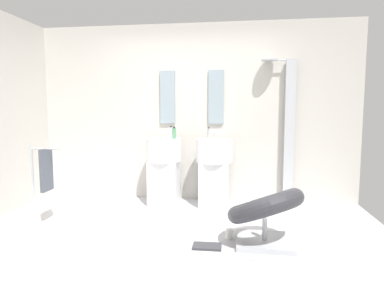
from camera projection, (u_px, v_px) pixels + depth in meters
The scene contains 15 objects.
ground_plane at pixel (171, 241), 3.48m from camera, with size 4.80×3.60×0.04m, color silver.
rear_partition at pixel (192, 113), 4.97m from camera, with size 4.80×0.10×2.60m, color beige.
pedestal_sink_left at pixel (164, 168), 4.75m from camera, with size 0.50×0.50×1.05m.
pedestal_sink_right at pixel (214, 169), 4.65m from camera, with size 0.50×0.50×1.05m.
vanity_mirror_left at pixel (168, 97), 4.92m from camera, with size 0.22×0.03×0.78m, color #8C9EA8.
vanity_mirror_right at pixel (216, 97), 4.82m from camera, with size 0.22×0.03×0.78m, color #8C9EA8.
shower_column at pixel (288, 129), 4.68m from camera, with size 0.49×0.24×2.05m.
lounge_chair at pixel (265, 211), 3.30m from camera, with size 1.10×1.10×0.65m.
towel_rack at pixel (44, 172), 3.89m from camera, with size 0.37×0.22×0.95m.
area_rug at pixel (225, 243), 3.37m from camera, with size 1.27×0.74×0.01m, color #B2B2B7.
magazine_charcoal at pixel (207, 246), 3.25m from camera, with size 0.28×0.17×0.02m, color #38383D.
coffee_mug at pixel (229, 234), 3.47m from camera, with size 0.07×0.07×0.10m, color white.
soap_bottle_green at pixel (174, 133), 4.62m from camera, with size 0.06×0.06×0.17m.
soap_bottle_grey at pixel (209, 133), 4.71m from camera, with size 0.04×0.04×0.16m.
soap_bottle_clear at pixel (171, 132), 4.76m from camera, with size 0.05×0.05×0.17m.
Camera 1 is at (0.68, -3.29, 1.36)m, focal length 31.04 mm.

